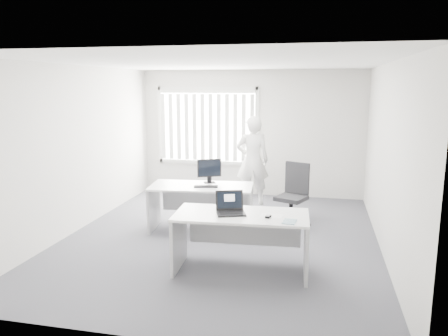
% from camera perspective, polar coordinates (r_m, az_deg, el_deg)
% --- Properties ---
extents(ground, '(6.00, 6.00, 0.00)m').
position_cam_1_polar(ground, '(7.27, -0.40, -9.07)').
color(ground, '#595760').
rests_on(ground, ground).
extents(wall_back, '(5.00, 0.02, 2.80)m').
position_cam_1_polar(wall_back, '(9.84, 3.52, 4.54)').
color(wall_back, beige).
rests_on(wall_back, ground).
extents(wall_front, '(5.00, 0.02, 2.80)m').
position_cam_1_polar(wall_front, '(4.11, -9.90, -4.48)').
color(wall_front, beige).
rests_on(wall_front, ground).
extents(wall_left, '(0.02, 6.00, 2.80)m').
position_cam_1_polar(wall_left, '(7.86, -18.49, 2.42)').
color(wall_left, beige).
rests_on(wall_left, ground).
extents(wall_right, '(0.02, 6.00, 2.80)m').
position_cam_1_polar(wall_right, '(6.81, 20.54, 1.07)').
color(wall_right, beige).
rests_on(wall_right, ground).
extents(ceiling, '(5.00, 6.00, 0.02)m').
position_cam_1_polar(ceiling, '(6.84, -0.44, 13.57)').
color(ceiling, white).
rests_on(ceiling, wall_back).
extents(window, '(2.32, 0.06, 1.76)m').
position_cam_1_polar(window, '(9.99, -2.20, 5.52)').
color(window, silver).
rests_on(window, wall_back).
extents(blinds, '(2.20, 0.10, 1.50)m').
position_cam_1_polar(blinds, '(9.93, -2.29, 5.31)').
color(blinds, silver).
rests_on(blinds, wall_back).
extents(desk_near, '(1.80, 0.93, 0.80)m').
position_cam_1_polar(desk_near, '(5.85, 2.26, -8.10)').
color(desk_near, silver).
rests_on(desk_near, ground).
extents(desk_far, '(1.80, 0.99, 0.79)m').
position_cam_1_polar(desk_far, '(7.48, -2.96, -3.94)').
color(desk_far, silver).
rests_on(desk_far, ground).
extents(office_chair, '(0.82, 0.82, 1.10)m').
position_cam_1_polar(office_chair, '(7.99, 8.91, -4.78)').
color(office_chair, black).
rests_on(office_chair, ground).
extents(person, '(0.76, 0.59, 1.85)m').
position_cam_1_polar(person, '(9.04, 3.74, 0.95)').
color(person, silver).
rests_on(person, ground).
extents(laptop, '(0.46, 0.43, 0.29)m').
position_cam_1_polar(laptop, '(5.71, 0.93, -4.70)').
color(laptop, black).
rests_on(laptop, desk_near).
extents(paper_sheet, '(0.30, 0.22, 0.00)m').
position_cam_1_polar(paper_sheet, '(5.73, 6.21, -6.21)').
color(paper_sheet, white).
rests_on(paper_sheet, desk_near).
extents(mouse, '(0.08, 0.11, 0.04)m').
position_cam_1_polar(mouse, '(5.63, 5.78, -6.27)').
color(mouse, silver).
rests_on(mouse, paper_sheet).
extents(booklet, '(0.18, 0.23, 0.01)m').
position_cam_1_polar(booklet, '(5.50, 8.54, -6.94)').
color(booklet, silver).
rests_on(booklet, desk_near).
extents(keyboard, '(0.42, 0.21, 0.02)m').
position_cam_1_polar(keyboard, '(7.31, -2.38, -2.43)').
color(keyboard, black).
rests_on(keyboard, desk_far).
extents(monitor, '(0.43, 0.29, 0.42)m').
position_cam_1_polar(monitor, '(7.59, -1.93, -0.38)').
color(monitor, black).
rests_on(monitor, desk_far).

